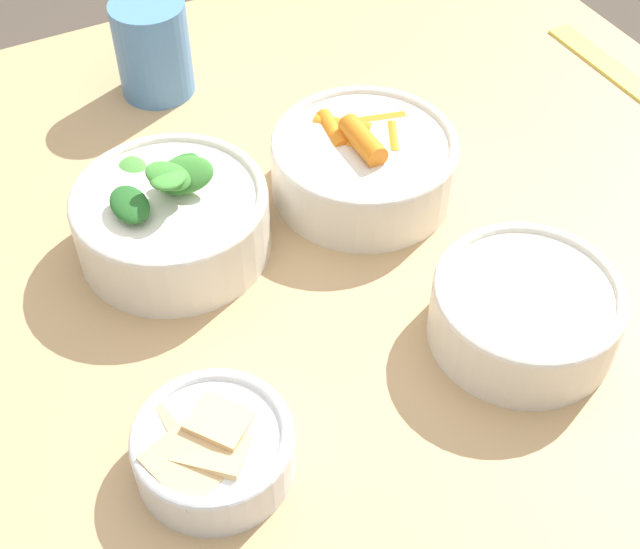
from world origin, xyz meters
name	(u,v)px	position (x,y,z in m)	size (l,w,h in m)	color
dining_table	(305,387)	(0.00, 0.00, 0.66)	(1.01, 1.04, 0.77)	tan
bowl_carrots	(364,162)	(-0.11, 0.12, 0.81)	(0.17, 0.17, 0.07)	silver
bowl_greens	(171,218)	(-0.12, -0.07, 0.81)	(0.17, 0.17, 0.10)	silver
bowl_beans_hotdog	(524,313)	(0.11, 0.14, 0.80)	(0.15, 0.15, 0.06)	silver
bowl_cookies	(213,447)	(0.11, -0.13, 0.80)	(0.12, 0.12, 0.05)	silver
cup	(153,49)	(-0.35, 0.00, 0.83)	(0.08, 0.08, 0.10)	#4C7FB7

